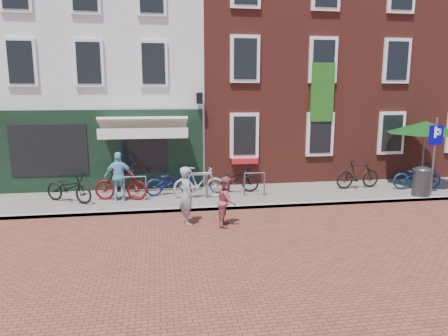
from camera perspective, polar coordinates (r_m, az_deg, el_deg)
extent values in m
plane|color=brown|center=(13.07, 3.25, -5.66)|extent=(80.00, 80.00, 0.00)
cube|color=slate|center=(14.70, 5.83, -3.67)|extent=(24.00, 3.00, 0.10)
cube|color=silver|center=(19.41, -16.26, 12.66)|extent=(8.00, 8.00, 9.00)
cube|color=maroon|center=(19.87, 4.79, 14.41)|extent=(6.00, 8.00, 10.00)
cube|color=maroon|center=(22.08, 20.53, 13.41)|extent=(6.00, 8.00, 10.00)
cylinder|color=#3A3A3D|center=(15.72, 25.58, -1.88)|extent=(0.59, 0.59, 0.89)
ellipsoid|color=#3A3A3D|center=(15.63, 25.73, -0.04)|extent=(0.59, 0.59, 0.27)
cylinder|color=#4C4C4F|center=(15.68, 26.93, 1.33)|extent=(0.07, 0.07, 2.69)
cube|color=#040092|center=(15.57, 27.21, 4.06)|extent=(0.50, 0.04, 0.65)
cylinder|color=#4C4C4F|center=(17.40, 25.46, -2.12)|extent=(0.50, 0.50, 0.08)
cylinder|color=#4C4C4F|center=(17.21, 25.75, 1.55)|extent=(0.06, 0.06, 2.33)
cone|color=#0E3B0F|center=(17.08, 26.06, 5.41)|extent=(2.78, 2.78, 0.45)
imported|color=gray|center=(11.46, -5.18, -3.81)|extent=(0.52, 0.67, 1.62)
imported|color=#9E4A4D|center=(11.33, 0.38, -4.59)|extent=(0.69, 0.79, 1.37)
imported|color=#6AB9D2|center=(13.91, -14.24, -1.14)|extent=(0.96, 0.44, 1.61)
imported|color=black|center=(14.26, -20.61, -2.57)|extent=(1.87, 1.47, 0.95)
imported|color=#610B10|center=(14.01, -14.06, -2.22)|extent=(1.81, 0.85, 1.05)
imported|color=navy|center=(14.47, -7.33, -1.80)|extent=(1.91, 1.09, 0.95)
imported|color=#A1A2A4|center=(13.92, -3.40, -2.00)|extent=(1.77, 0.56, 1.05)
imported|color=black|center=(14.62, 1.40, -1.58)|extent=(1.83, 0.70, 0.95)
imported|color=black|center=(16.04, 17.98, -0.82)|extent=(1.79, 0.65, 1.05)
imported|color=navy|center=(16.71, 25.08, -1.06)|extent=(1.86, 0.80, 0.95)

